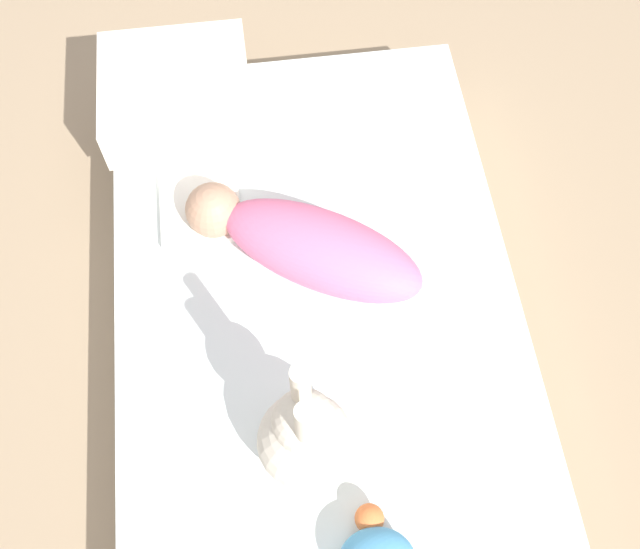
{
  "coord_description": "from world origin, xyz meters",
  "views": [
    {
      "loc": [
        -0.62,
        0.08,
        1.54
      ],
      "look_at": [
        0.05,
        -0.01,
        0.23
      ],
      "focal_mm": 42.0,
      "sensor_mm": 36.0,
      "label": 1
    }
  ],
  "objects": [
    {
      "name": "ground_plane",
      "position": [
        0.0,
        0.0,
        0.0
      ],
      "size": [
        12.0,
        12.0,
        0.0
      ],
      "primitive_type": "plane",
      "color": "#9E8466"
    },
    {
      "name": "swaddled_baby",
      "position": [
        0.11,
        0.01,
        0.25
      ],
      "size": [
        0.36,
        0.49,
        0.13
      ],
      "rotation": [
        0.0,
        0.0,
        1.03
      ],
      "color": "pink",
      "rests_on": "bed_mattress"
    },
    {
      "name": "pillow",
      "position": [
        0.54,
        0.25,
        0.24
      ],
      "size": [
        0.3,
        0.33,
        0.11
      ],
      "color": "white",
      "rests_on": "bed_mattress"
    },
    {
      "name": "burp_cloth",
      "position": [
        0.26,
        0.22,
        0.19
      ],
      "size": [
        0.17,
        0.17,
        0.02
      ],
      "color": "white",
      "rests_on": "bed_mattress"
    },
    {
      "name": "bed_mattress",
      "position": [
        0.0,
        0.0,
        0.09
      ],
      "size": [
        1.31,
        0.81,
        0.18
      ],
      "color": "white",
      "rests_on": "ground_plane"
    },
    {
      "name": "bunny_plush",
      "position": [
        -0.28,
        0.06,
        0.3
      ],
      "size": [
        0.17,
        0.17,
        0.34
      ],
      "color": "beige",
      "rests_on": "bed_mattress"
    }
  ]
}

